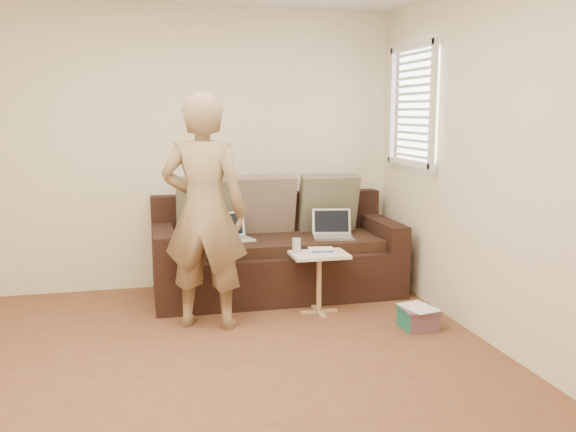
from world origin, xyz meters
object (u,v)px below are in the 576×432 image
at_px(sofa, 277,248).
at_px(person, 204,212).
at_px(side_table, 319,283).
at_px(drinking_glass, 296,246).
at_px(laptop_silver, 334,238).
at_px(striped_box, 418,318).
at_px(laptop_white, 233,241).

distance_m(sofa, person, 1.13).
height_order(sofa, side_table, sofa).
bearing_deg(drinking_glass, person, -168.37).
distance_m(laptop_silver, striped_box, 1.17).
distance_m(laptop_white, drinking_glass, 0.69).
height_order(side_table, striped_box, side_table).
relative_size(laptop_white, person, 0.19).
xyz_separation_m(laptop_silver, drinking_glass, (-0.46, -0.43, 0.05)).
bearing_deg(laptop_white, laptop_silver, -23.20).
bearing_deg(sofa, drinking_glass, -85.92).
bearing_deg(striped_box, sofa, 126.14).
height_order(laptop_white, side_table, laptop_white).
xyz_separation_m(sofa, striped_box, (0.85, -1.17, -0.34)).
bearing_deg(sofa, person, -134.78).
height_order(side_table, drinking_glass, drinking_glass).
height_order(person, side_table, person).
xyz_separation_m(laptop_silver, side_table, (-0.28, -0.48, -0.27)).
distance_m(laptop_silver, laptop_white, 0.90).
xyz_separation_m(sofa, drinking_glass, (0.04, -0.57, 0.14)).
xyz_separation_m(side_table, drinking_glass, (-0.18, 0.06, 0.31)).
bearing_deg(striped_box, side_table, 139.41).
bearing_deg(side_table, drinking_glass, 162.39).
distance_m(sofa, laptop_white, 0.42).
distance_m(person, drinking_glass, 0.84).
bearing_deg(drinking_glass, sofa, 94.08).
bearing_deg(person, drinking_glass, -147.84).
height_order(drinking_glass, striped_box, drinking_glass).
relative_size(person, striped_box, 6.65).
xyz_separation_m(person, drinking_glass, (0.76, 0.16, -0.33)).
xyz_separation_m(laptop_silver, laptop_white, (-0.90, 0.09, 0.00)).
relative_size(person, side_table, 3.56).
height_order(sofa, laptop_silver, sofa).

